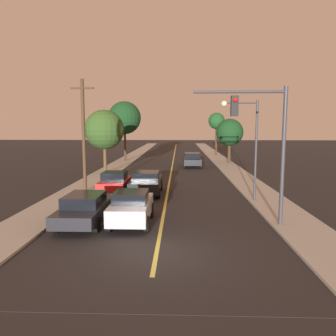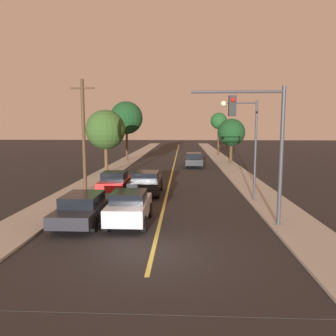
{
  "view_description": "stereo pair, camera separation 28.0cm",
  "coord_description": "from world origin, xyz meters",
  "px_view_note": "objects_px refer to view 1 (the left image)",
  "views": [
    {
      "loc": [
        0.82,
        -11.52,
        4.62
      ],
      "look_at": [
        0.0,
        12.13,
        1.6
      ],
      "focal_mm": 35.0,
      "sensor_mm": 36.0,
      "label": 1
    },
    {
      "loc": [
        1.1,
        -11.51,
        4.62
      ],
      "look_at": [
        0.0,
        12.13,
        1.6
      ],
      "focal_mm": 35.0,
      "sensor_mm": 36.0,
      "label": 2
    }
  ],
  "objects_px": {
    "utility_pole_left": "(84,134)",
    "tree_left_far": "(125,118)",
    "car_near_lane_second": "(146,182)",
    "traffic_signal_mast": "(264,133)",
    "tree_left_near": "(104,130)",
    "tree_right_near": "(230,133)",
    "tree_right_far": "(217,122)",
    "car_outer_lane_second": "(115,182)",
    "car_outer_lane_front": "(86,207)",
    "streetlamp_right": "(246,135)",
    "car_far_oncoming": "(192,160)",
    "car_near_lane_front": "(131,207)"
  },
  "relations": [
    {
      "from": "car_outer_lane_front",
      "to": "tree_right_near",
      "type": "distance_m",
      "value": 27.65
    },
    {
      "from": "traffic_signal_mast",
      "to": "car_outer_lane_front",
      "type": "bearing_deg",
      "value": 177.69
    },
    {
      "from": "car_near_lane_second",
      "to": "tree_right_far",
      "type": "height_order",
      "value": "tree_right_far"
    },
    {
      "from": "car_outer_lane_front",
      "to": "car_outer_lane_second",
      "type": "height_order",
      "value": "car_outer_lane_second"
    },
    {
      "from": "car_outer_lane_second",
      "to": "car_near_lane_second",
      "type": "bearing_deg",
      "value": -12.28
    },
    {
      "from": "tree_right_near",
      "to": "tree_right_far",
      "type": "height_order",
      "value": "tree_right_far"
    },
    {
      "from": "tree_left_far",
      "to": "tree_left_near",
      "type": "bearing_deg",
      "value": -89.95
    },
    {
      "from": "car_near_lane_front",
      "to": "car_far_oncoming",
      "type": "height_order",
      "value": "same"
    },
    {
      "from": "tree_left_near",
      "to": "tree_right_far",
      "type": "bearing_deg",
      "value": 57.51
    },
    {
      "from": "car_outer_lane_second",
      "to": "car_far_oncoming",
      "type": "distance_m",
      "value": 16.04
    },
    {
      "from": "tree_right_near",
      "to": "utility_pole_left",
      "type": "bearing_deg",
      "value": -124.67
    },
    {
      "from": "car_outer_lane_front",
      "to": "traffic_signal_mast",
      "type": "relative_size",
      "value": 0.8
    },
    {
      "from": "utility_pole_left",
      "to": "tree_left_far",
      "type": "relative_size",
      "value": 0.99
    },
    {
      "from": "car_outer_lane_second",
      "to": "car_far_oncoming",
      "type": "xyz_separation_m",
      "value": [
        5.98,
        14.88,
        0.06
      ]
    },
    {
      "from": "streetlamp_right",
      "to": "traffic_signal_mast",
      "type": "bearing_deg",
      "value": -92.95
    },
    {
      "from": "car_far_oncoming",
      "to": "utility_pole_left",
      "type": "relative_size",
      "value": 0.59
    },
    {
      "from": "streetlamp_right",
      "to": "tree_right_near",
      "type": "relative_size",
      "value": 1.11
    },
    {
      "from": "car_near_lane_front",
      "to": "utility_pole_left",
      "type": "height_order",
      "value": "utility_pole_left"
    },
    {
      "from": "car_outer_lane_second",
      "to": "tree_right_far",
      "type": "bearing_deg",
      "value": 70.48
    },
    {
      "from": "traffic_signal_mast",
      "to": "streetlamp_right",
      "type": "xyz_separation_m",
      "value": [
        0.26,
        5.07,
        -0.2
      ]
    },
    {
      "from": "car_near_lane_second",
      "to": "traffic_signal_mast",
      "type": "distance_m",
      "value": 9.93
    },
    {
      "from": "car_far_oncoming",
      "to": "streetlamp_right",
      "type": "relative_size",
      "value": 0.74
    },
    {
      "from": "streetlamp_right",
      "to": "utility_pole_left",
      "type": "distance_m",
      "value": 10.81
    },
    {
      "from": "car_near_lane_front",
      "to": "tree_right_near",
      "type": "distance_m",
      "value": 27.03
    },
    {
      "from": "car_near_lane_second",
      "to": "car_outer_lane_second",
      "type": "height_order",
      "value": "car_near_lane_second"
    },
    {
      "from": "car_far_oncoming",
      "to": "tree_left_near",
      "type": "relative_size",
      "value": 0.74
    },
    {
      "from": "car_near_lane_front",
      "to": "car_outer_lane_front",
      "type": "distance_m",
      "value": 2.26
    },
    {
      "from": "car_outer_lane_second",
      "to": "traffic_signal_mast",
      "type": "bearing_deg",
      "value": -42.41
    },
    {
      "from": "car_outer_lane_front",
      "to": "tree_left_near",
      "type": "distance_m",
      "value": 16.5
    },
    {
      "from": "car_near_lane_front",
      "to": "tree_left_far",
      "type": "xyz_separation_m",
      "value": [
        -4.9,
        27.86,
        4.87
      ]
    },
    {
      "from": "car_near_lane_second",
      "to": "streetlamp_right",
      "type": "xyz_separation_m",
      "value": [
        6.3,
        -2.01,
        3.29
      ]
    },
    {
      "from": "streetlamp_right",
      "to": "car_near_lane_second",
      "type": "bearing_deg",
      "value": 162.3
    },
    {
      "from": "car_outer_lane_front",
      "to": "car_far_oncoming",
      "type": "height_order",
      "value": "car_far_oncoming"
    },
    {
      "from": "car_near_lane_front",
      "to": "utility_pole_left",
      "type": "bearing_deg",
      "value": 120.88
    },
    {
      "from": "tree_right_far",
      "to": "car_outer_lane_front",
      "type": "bearing_deg",
      "value": -105.84
    },
    {
      "from": "tree_left_near",
      "to": "car_far_oncoming",
      "type": "bearing_deg",
      "value": 35.78
    },
    {
      "from": "car_near_lane_front",
      "to": "tree_right_near",
      "type": "bearing_deg",
      "value": 71.75
    },
    {
      "from": "car_outer_lane_second",
      "to": "utility_pole_left",
      "type": "bearing_deg",
      "value": -172.59
    },
    {
      "from": "tree_right_far",
      "to": "tree_left_near",
      "type": "bearing_deg",
      "value": -122.49
    },
    {
      "from": "car_outer_lane_front",
      "to": "car_far_oncoming",
      "type": "distance_m",
      "value": 22.91
    },
    {
      "from": "car_near_lane_second",
      "to": "utility_pole_left",
      "type": "height_order",
      "value": "utility_pole_left"
    },
    {
      "from": "car_near_lane_second",
      "to": "traffic_signal_mast",
      "type": "xyz_separation_m",
      "value": [
        6.03,
        -7.08,
        3.49
      ]
    },
    {
      "from": "streetlamp_right",
      "to": "tree_left_far",
      "type": "distance_m",
      "value": 25.58
    },
    {
      "from": "car_far_oncoming",
      "to": "tree_right_near",
      "type": "xyz_separation_m",
      "value": [
        4.68,
        3.2,
        3.03
      ]
    },
    {
      "from": "utility_pole_left",
      "to": "tree_left_far",
      "type": "xyz_separation_m",
      "value": [
        -0.62,
        20.71,
        1.6
      ]
    },
    {
      "from": "car_far_oncoming",
      "to": "tree_right_near",
      "type": "bearing_deg",
      "value": -145.61
    },
    {
      "from": "tree_left_near",
      "to": "tree_left_far",
      "type": "height_order",
      "value": "tree_left_far"
    },
    {
      "from": "traffic_signal_mast",
      "to": "tree_left_near",
      "type": "distance_m",
      "value": 19.57
    },
    {
      "from": "tree_left_near",
      "to": "traffic_signal_mast",
      "type": "bearing_deg",
      "value": -56.05
    },
    {
      "from": "car_far_oncoming",
      "to": "tree_right_far",
      "type": "xyz_separation_m",
      "value": [
        4.28,
        14.04,
        4.53
      ]
    }
  ]
}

